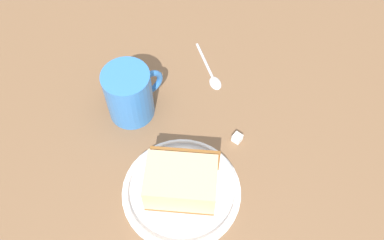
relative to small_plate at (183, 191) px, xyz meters
The scene contains 6 objects.
ground_plane 9.27cm from the small_plate, ahead, with size 113.11×113.11×2.48cm, color brown.
small_plate is the anchor object (origin of this frame).
cake_slice 3.03cm from the small_plate, 15.04° to the left, with size 10.27×12.04×5.85cm.
tea_mug 18.08cm from the small_plate, 50.06° to the left, with size 9.51×8.00×9.81cm.
teaspoon 23.09cm from the small_plate, ahead, with size 9.57×8.11×0.80cm.
sugar_cube 12.73cm from the small_plate, 23.50° to the right, with size 1.40×1.40×1.40cm, color white.
Camera 1 is at (-32.37, -10.14, 62.06)cm, focal length 40.20 mm.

